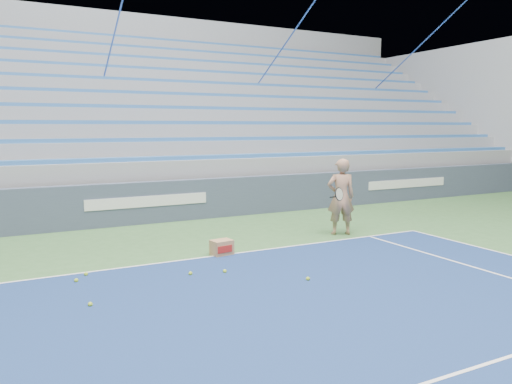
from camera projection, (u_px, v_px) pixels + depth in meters
sponsor_barrier at (147, 202)px, 13.10m from camera, size 30.00×0.32×1.10m
bleachers at (103, 131)px, 17.90m from camera, size 31.00×9.15×7.30m
tennis_player at (341, 197)px, 11.68m from camera, size 0.99×0.94×1.79m
ball_box at (222, 248)px, 9.87m from camera, size 0.44×0.36×0.30m
tennis_ball_0 at (90, 304)px, 7.05m from camera, size 0.07×0.07×0.07m
tennis_ball_1 at (225, 271)px, 8.66m from camera, size 0.07×0.07×0.07m
tennis_ball_2 at (86, 274)px, 8.49m from camera, size 0.07×0.07×0.07m
tennis_ball_3 at (190, 273)px, 8.53m from camera, size 0.07×0.07×0.07m
tennis_ball_4 at (308, 279)px, 8.23m from camera, size 0.07×0.07×0.07m
tennis_ball_5 at (232, 244)px, 10.67m from camera, size 0.07×0.07×0.07m
tennis_ball_6 at (76, 280)px, 8.14m from camera, size 0.07×0.07×0.07m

